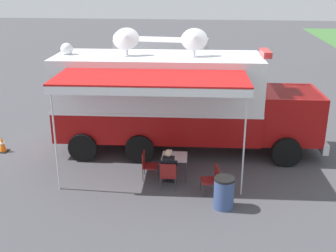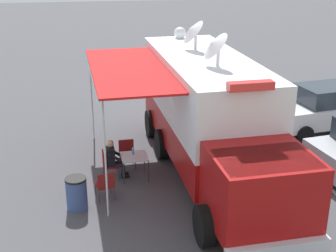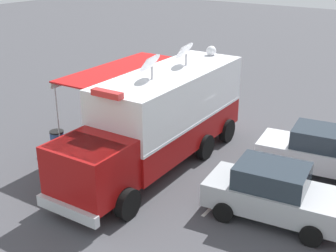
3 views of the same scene
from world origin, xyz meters
The scene contains 13 objects.
ground_plane centered at (0.00, 0.00, 0.00)m, with size 100.00×100.00×0.00m, color #47474C.
lot_stripe centered at (-3.18, 0.62, 0.00)m, with size 0.12×4.80×0.01m, color silver.
command_truck centered at (0.00, 0.75, 1.95)m, with size 5.15×9.58×4.53m.
folding_table centered at (2.32, 0.80, 0.67)m, with size 0.83×0.83×0.73m.
water_bottle centered at (2.34, 0.70, 0.83)m, with size 0.07×0.07×0.22m.
folding_chair_at_table centered at (3.12, 0.68, 0.51)m, with size 0.50×0.50×0.87m.
folding_chair_beside_table centered at (2.47, -0.05, 0.51)m, with size 0.50×0.50×0.87m.
folding_chair_spare_by_truck centered at (3.25, 2.01, 0.51)m, with size 0.57×0.57×0.87m.
seated_responder centered at (2.93, 0.67, 0.65)m, with size 0.67×0.57×1.25m.
trash_bin centered at (4.04, 2.32, 0.46)m, with size 0.57×0.57×0.91m.
traffic_cone centered at (0.88, -5.66, 0.28)m, with size 0.36×0.36×0.58m.
car_behind_truck centered at (-5.05, 1.81, 0.88)m, with size 4.40×2.43×1.76m.
car_far_corner centered at (-5.22, -1.94, 0.88)m, with size 4.41×2.46×1.76m.
Camera 3 is at (-9.13, 13.30, 7.81)m, focal length 47.44 mm.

